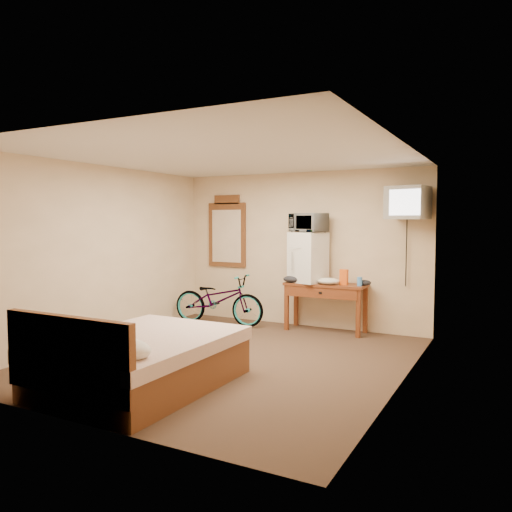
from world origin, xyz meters
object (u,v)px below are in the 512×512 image
object	(u,v)px
microwave	(308,223)
blue_cup	(360,281)
crt_television	(408,203)
bicycle	(219,299)
mini_fridge	(308,257)
desk	(325,292)
wall_mirror	(227,232)
bed	(137,360)

from	to	relation	value
microwave	blue_cup	bearing A→B (deg)	15.04
crt_television	bicycle	size ratio (longest dim) A/B	0.41
mini_fridge	bicycle	xyz separation A→B (m)	(-1.44, -0.34, -0.72)
desk	microwave	distance (m)	1.11
mini_fridge	desk	bearing A→B (deg)	-5.75
desk	wall_mirror	size ratio (longest dim) A/B	1.00
desk	mini_fridge	xyz separation A→B (m)	(-0.29, 0.03, 0.52)
blue_cup	crt_television	world-z (taller)	crt_television
microwave	blue_cup	size ratio (longest dim) A/B	4.02
microwave	blue_cup	xyz separation A→B (m)	(0.84, -0.05, -0.87)
mini_fridge	crt_television	bearing A→B (deg)	-0.44
desk	wall_mirror	distance (m)	2.13
blue_cup	microwave	bearing A→B (deg)	176.29
microwave	bicycle	world-z (taller)	microwave
microwave	wall_mirror	xyz separation A→B (m)	(-1.62, 0.24, -0.17)
microwave	bicycle	size ratio (longest dim) A/B	0.34
desk	blue_cup	xyz separation A→B (m)	(0.55, -0.03, 0.20)
bicycle	crt_television	bearing A→B (deg)	-89.25
blue_cup	wall_mirror	distance (m)	2.58
blue_cup	bed	xyz separation A→B (m)	(-1.35, -3.35, -0.52)
bed	bicycle	bearing A→B (deg)	106.99
crt_television	bicycle	distance (m)	3.35
blue_cup	wall_mirror	xyz separation A→B (m)	(-2.47, 0.30, 0.70)
mini_fridge	blue_cup	world-z (taller)	mini_fridge
wall_mirror	bed	distance (m)	4.01
desk	crt_television	xyz separation A→B (m)	(1.22, 0.02, 1.35)
wall_mirror	crt_television	bearing A→B (deg)	-4.60
bicycle	desk	bearing A→B (deg)	-85.49
bed	desk	bearing A→B (deg)	76.71
mini_fridge	wall_mirror	xyz separation A→B (m)	(-1.62, 0.24, 0.37)
desk	bed	xyz separation A→B (m)	(-0.80, -3.38, -0.32)
desk	microwave	bearing A→B (deg)	174.22
desk	blue_cup	bearing A→B (deg)	-2.61
bicycle	bed	bearing A→B (deg)	-168.56
desk	microwave	world-z (taller)	microwave
desk	mini_fridge	world-z (taller)	mini_fridge
crt_television	bicycle	xyz separation A→B (m)	(-2.95, -0.33, -1.55)
mini_fridge	bicycle	distance (m)	1.65
mini_fridge	blue_cup	bearing A→B (deg)	-3.69
mini_fridge	microwave	distance (m)	0.54
crt_television	bed	size ratio (longest dim) A/B	0.32
blue_cup	desk	bearing A→B (deg)	177.39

